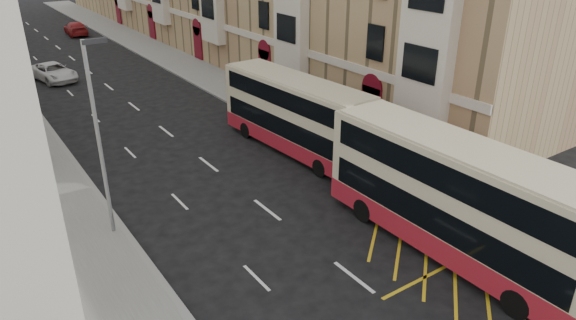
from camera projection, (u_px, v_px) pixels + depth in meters
pavement_right at (220, 82)px, 42.58m from camera, size 4.00×120.00×0.15m
pavement_left at (15, 118)px, 34.60m from camera, size 3.00×120.00×0.15m
kerb_right at (198, 86)px, 41.55m from camera, size 0.25×120.00×0.15m
kerb_left at (39, 113)px, 35.38m from camera, size 0.25×120.00×0.15m
road_markings at (74, 60)px, 49.75m from camera, size 10.00×110.00×0.01m
guard_railing at (434, 193)px, 23.16m from camera, size 0.06×6.56×1.01m
street_lamp_near at (99, 131)px, 19.80m from camera, size 0.93×0.18×8.00m
double_decker_front at (456, 200)px, 19.50m from camera, size 2.71×11.64×4.64m
double_decker_rear at (296, 115)px, 28.80m from camera, size 3.12×10.86×4.28m
pedestrian_mid at (498, 184)px, 23.80m from camera, size 0.93×0.84×1.55m
pedestrian_far at (438, 168)px, 25.14m from camera, size 1.09×0.99×1.78m
white_van at (53, 72)px, 42.88m from camera, size 3.42×5.60×1.45m
car_silver at (12, 33)px, 58.35m from camera, size 2.05×4.72×1.59m
car_red at (76, 28)px, 61.06m from camera, size 2.51×5.40×1.53m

